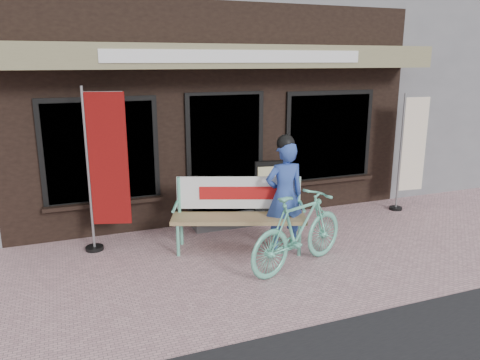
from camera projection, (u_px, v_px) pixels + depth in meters
name	position (u px, v px, depth m)	size (l,w,h in m)	color
ground	(275.00, 265.00, 6.33)	(70.00, 70.00, 0.00)	#C7989D
storefront	(178.00, 46.00, 10.07)	(7.00, 6.77, 6.00)	black
neighbor_right_near	(460.00, 56.00, 13.58)	(10.00, 7.00, 5.60)	slate
bench	(239.00, 208.00, 6.80)	(1.97, 1.14, 1.04)	#65C6A6
person	(284.00, 193.00, 6.74)	(0.60, 0.41, 1.69)	#2F4BA2
bicycle	(299.00, 231.00, 6.16)	(0.49, 1.72, 1.03)	#65C6A6
nobori_red	(105.00, 168.00, 6.56)	(0.70, 0.34, 2.36)	gray
nobori_cream	(411.00, 151.00, 8.48)	(0.63, 0.26, 2.14)	gray
menu_stand	(269.00, 189.00, 8.11)	(0.52, 0.20, 1.02)	black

